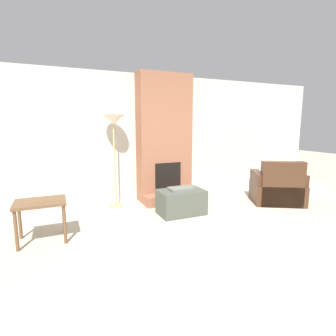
# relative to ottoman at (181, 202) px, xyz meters

# --- Properties ---
(ground_plane) EXTENTS (24.00, 24.00, 0.00)m
(ground_plane) POSITION_rel_ottoman_xyz_m (0.10, -1.78, -0.23)
(ground_plane) COLOR #B2A893
(wall_back) EXTENTS (8.35, 0.06, 2.60)m
(wall_back) POSITION_rel_ottoman_xyz_m (0.10, 1.25, 1.07)
(wall_back) COLOR beige
(wall_back) RESTS_ON ground_plane
(fireplace) EXTENTS (1.11, 0.71, 2.60)m
(fireplace) POSITION_rel_ottoman_xyz_m (0.10, 1.00, 1.00)
(fireplace) COLOR #935B42
(fireplace) RESTS_ON ground_plane
(ottoman) EXTENTS (0.80, 0.51, 0.49)m
(ottoman) POSITION_rel_ottoman_xyz_m (0.00, 0.00, 0.00)
(ottoman) COLOR #474C42
(ottoman) RESTS_ON ground_plane
(armchair) EXTENTS (1.23, 1.19, 0.89)m
(armchair) POSITION_rel_ottoman_xyz_m (2.09, -0.19, 0.06)
(armchair) COLOR #422819
(armchair) RESTS_ON ground_plane
(side_table) EXTENTS (0.65, 0.48, 0.57)m
(side_table) POSITION_rel_ottoman_xyz_m (-2.24, -0.23, 0.25)
(side_table) COLOR brown
(side_table) RESTS_ON ground_plane
(floor_lamp_left) EXTENTS (0.41, 0.41, 1.77)m
(floor_lamp_left) POSITION_rel_ottoman_xyz_m (-0.97, 0.91, 1.34)
(floor_lamp_left) COLOR tan
(floor_lamp_left) RESTS_ON ground_plane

